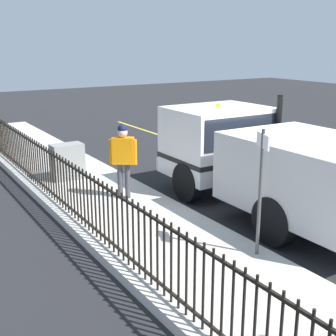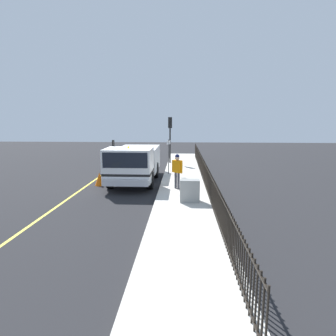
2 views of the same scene
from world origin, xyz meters
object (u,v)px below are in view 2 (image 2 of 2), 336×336
(work_truck, at_px, (134,161))
(traffic_light_near, at_px, (170,130))
(utility_cabinet, at_px, (190,191))
(worker_standing, at_px, (177,168))
(traffic_cone, at_px, (100,179))
(street_sign, at_px, (169,152))

(work_truck, relative_size, traffic_light_near, 1.68)
(utility_cabinet, bearing_deg, work_truck, 126.60)
(worker_standing, relative_size, traffic_light_near, 0.49)
(traffic_cone, xyz_separation_m, street_sign, (3.73, 2.74, 1.20))
(traffic_cone, relative_size, street_sign, 0.33)
(work_truck, distance_m, traffic_light_near, 6.92)
(traffic_light_near, bearing_deg, traffic_cone, 56.51)
(worker_standing, relative_size, utility_cabinet, 1.85)
(traffic_light_near, bearing_deg, worker_standing, 87.93)
(traffic_cone, bearing_deg, worker_standing, -15.16)
(utility_cabinet, height_order, street_sign, street_sign)
(worker_standing, xyz_separation_m, traffic_cone, (-4.35, 1.18, -0.89))
(worker_standing, bearing_deg, traffic_cone, 20.95)
(traffic_light_near, height_order, utility_cabinet, traffic_light_near)
(work_truck, xyz_separation_m, street_sign, (1.88, 1.98, 0.30))
(work_truck, relative_size, street_sign, 2.76)
(work_truck, height_order, worker_standing, work_truck)
(traffic_light_near, xyz_separation_m, utility_cabinet, (1.31, -10.67, -2.11))
(work_truck, distance_m, traffic_cone, 2.19)
(traffic_light_near, distance_m, utility_cabinet, 10.95)
(street_sign, bearing_deg, utility_cabinet, -78.91)
(traffic_light_near, relative_size, utility_cabinet, 3.79)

